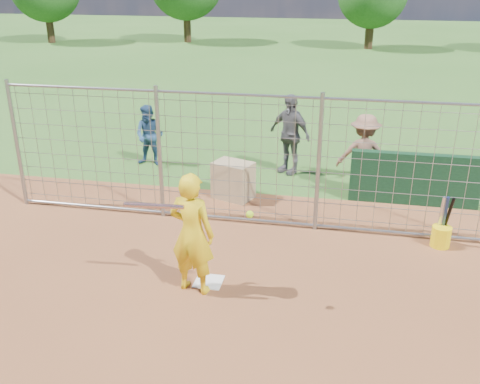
% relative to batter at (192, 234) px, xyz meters
% --- Properties ---
extents(ground, '(100.00, 100.00, 0.00)m').
position_rel_batter_xyz_m(ground, '(0.17, 0.44, -0.95)').
color(ground, '#2D591E').
rests_on(ground, ground).
extents(home_plate, '(0.43, 0.43, 0.02)m').
position_rel_batter_xyz_m(home_plate, '(0.17, 0.24, -0.94)').
color(home_plate, silver).
rests_on(home_plate, ground).
extents(dugout_wall, '(2.60, 0.20, 1.10)m').
position_rel_batter_xyz_m(dugout_wall, '(3.57, 4.04, -0.40)').
color(dugout_wall, '#11381E').
rests_on(dugout_wall, ground).
extents(batter, '(0.76, 0.57, 1.90)m').
position_rel_batter_xyz_m(batter, '(0.00, 0.00, 0.00)').
color(batter, yellow).
rests_on(batter, ground).
extents(bystander_a, '(0.77, 0.61, 1.51)m').
position_rel_batter_xyz_m(bystander_a, '(-2.62, 5.29, -0.19)').
color(bystander_a, navy).
rests_on(bystander_a, ground).
extents(bystander_b, '(1.20, 0.98, 1.91)m').
position_rel_batter_xyz_m(bystander_b, '(0.82, 5.44, 0.00)').
color(bystander_b, '#535257').
rests_on(bystander_b, ground).
extents(bystander_c, '(1.14, 0.67, 1.74)m').
position_rel_batter_xyz_m(bystander_c, '(2.52, 4.50, -0.08)').
color(bystander_c, '#845B48').
rests_on(bystander_c, ground).
extents(equipment_bin, '(0.94, 0.79, 0.80)m').
position_rel_batter_xyz_m(equipment_bin, '(-0.16, 3.61, -0.55)').
color(equipment_bin, tan).
rests_on(equipment_bin, ground).
extents(equipment_in_play, '(1.85, 0.13, 0.10)m').
position_rel_batter_xyz_m(equipment_in_play, '(-0.13, -0.27, 0.53)').
color(equipment_in_play, silver).
rests_on(equipment_in_play, ground).
extents(bucket_with_bats, '(0.34, 0.37, 0.97)m').
position_rel_batter_xyz_m(bucket_with_bats, '(3.89, 2.20, -0.71)').
color(bucket_with_bats, yellow).
rests_on(bucket_with_bats, ground).
extents(backstop_fence, '(9.08, 0.08, 2.60)m').
position_rel_batter_xyz_m(backstop_fence, '(0.17, 2.44, 0.31)').
color(backstop_fence, gray).
rests_on(backstop_fence, ground).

